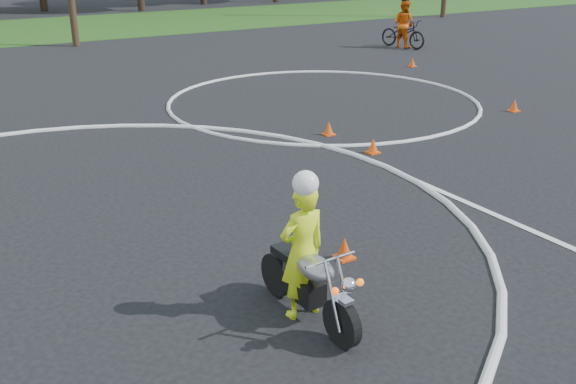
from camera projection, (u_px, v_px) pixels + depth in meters
ground at (122, 352)px, 6.56m from camera, size 120.00×120.00×0.00m
course_markings at (164, 184)px, 11.07m from camera, size 19.05×19.05×0.12m
primary_motorcycle at (309, 283)px, 6.96m from camera, size 0.62×1.77×0.93m
rider_primary_grp at (303, 248)px, 6.93m from camera, size 0.58×0.39×1.72m
rider_second_grp at (403, 29)px, 25.06m from camera, size 1.12×2.16×1.98m
traffic_cones at (307, 158)px, 11.99m from camera, size 18.77×13.75×0.30m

